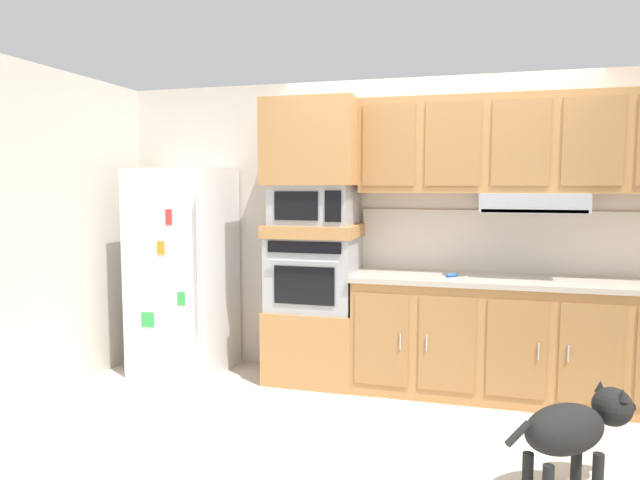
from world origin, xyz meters
TOP-DOWN VIEW (x-y plane):
  - ground_plane at (0.00, 0.00)m, footprint 9.60×9.60m
  - back_kitchen_wall at (0.00, 1.11)m, footprint 6.20×0.12m
  - side_panel_left at (-2.80, 0.00)m, footprint 0.12×7.10m
  - refrigerator at (-2.09, 0.68)m, footprint 0.76×0.73m
  - oven_base_cabinet at (-0.93, 0.75)m, footprint 0.74×0.62m
  - built_in_oven at (-0.93, 0.75)m, footprint 0.70×0.62m
  - appliance_mid_shelf at (-0.93, 0.75)m, footprint 0.74×0.62m
  - microwave at (-0.93, 0.75)m, footprint 0.64×0.54m
  - appliance_upper_cabinet at (-0.93, 0.75)m, footprint 0.74×0.62m
  - lower_cabinet_run at (0.90, 0.75)m, footprint 2.91×0.63m
  - countertop_slab at (0.90, 0.75)m, footprint 2.95×0.64m
  - backsplash_panel at (0.90, 1.04)m, footprint 2.95×0.02m
  - upper_cabinet_with_hood at (0.89, 0.87)m, footprint 2.91×0.48m
  - screwdriver at (0.19, 0.68)m, footprint 0.17×0.17m
  - dog at (0.89, -0.66)m, footprint 0.72×0.58m

SIDE VIEW (x-z plane):
  - ground_plane at x=0.00m, z-range 0.00..0.00m
  - oven_base_cabinet at x=-0.93m, z-range 0.00..0.60m
  - dog at x=0.89m, z-range 0.09..0.65m
  - lower_cabinet_run at x=0.90m, z-range 0.00..0.88m
  - refrigerator at x=-2.09m, z-range 0.00..1.76m
  - countertop_slab at x=0.90m, z-range 0.88..0.92m
  - built_in_oven at x=-0.93m, z-range 0.60..1.20m
  - screwdriver at x=0.19m, z-range 0.92..0.95m
  - backsplash_panel at x=0.90m, z-range 0.92..1.42m
  - back_kitchen_wall at x=0.00m, z-range 0.00..2.50m
  - side_panel_left at x=-2.80m, z-range 0.00..2.50m
  - appliance_mid_shelf at x=-0.93m, z-range 1.20..1.30m
  - microwave at x=-0.93m, z-range 1.30..1.62m
  - upper_cabinet_with_hood at x=0.89m, z-range 1.46..2.34m
  - appliance_upper_cabinet at x=-0.93m, z-range 1.62..2.30m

